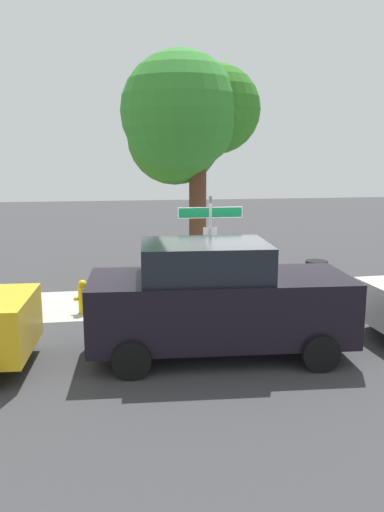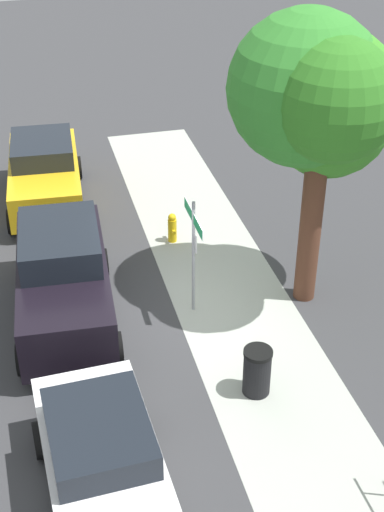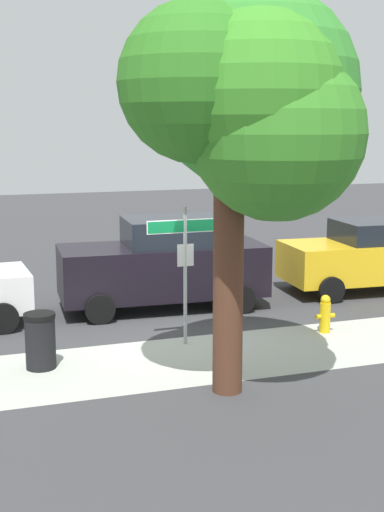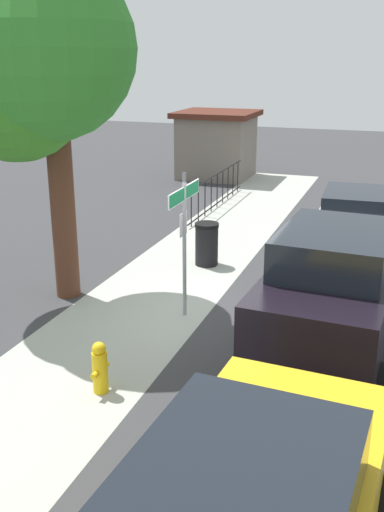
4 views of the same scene
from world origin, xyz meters
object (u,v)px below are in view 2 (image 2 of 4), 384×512
Objects in this scene: fire_hydrant at (172,228)px; street_sign at (194,237)px; shade_tree at (322,99)px; car_black at (63,277)px; car_white at (104,467)px; car_yellow at (45,173)px; trash_bin at (257,371)px.

street_sign is at bearing -3.90° from fire_hydrant.
fire_hydrant is (-2.75, -2.43, -4.12)m from shade_tree.
shade_tree is 6.38m from car_black.
shade_tree is at bearing 129.85° from car_white.
car_yellow is 0.93× the size of car_black.
shade_tree reaches higher than car_white.
car_yellow reaches higher than trash_bin.
street_sign is 0.61× the size of car_yellow.
fire_hydrant is at bearing 156.95° from car_white.
fire_hydrant is at bearing -176.99° from trash_bin.
car_black is at bearing -134.87° from trash_bin.
shade_tree is 1.43× the size of car_yellow.
car_black is 3.90m from fire_hydrant.
car_black is (-0.23, -5.34, -3.48)m from shade_tree.
trash_bin is at bearing 23.91° from car_yellow.
street_sign is at bearing 147.97° from car_white.
car_yellow is 9.16m from trash_bin.
shade_tree is 5.52m from fire_hydrant.
street_sign is 0.43× the size of shade_tree.
shade_tree is 8.53m from car_yellow.
car_yellow is at bearing -155.09° from street_sign.
street_sign reaches higher than fire_hydrant.
street_sign reaches higher than car_yellow.
street_sign reaches higher than trash_bin.
fire_hydrant is 5.72m from trash_bin.
street_sign is at bearing -86.45° from shade_tree.
car_black is 5.03m from car_white.
car_yellow reaches higher than car_white.
fire_hydrant is 0.80× the size of trash_bin.
car_yellow is 1.07× the size of car_white.
car_yellow is at bearing -134.84° from fire_hydrant.
trash_bin is at bearing 10.10° from street_sign.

